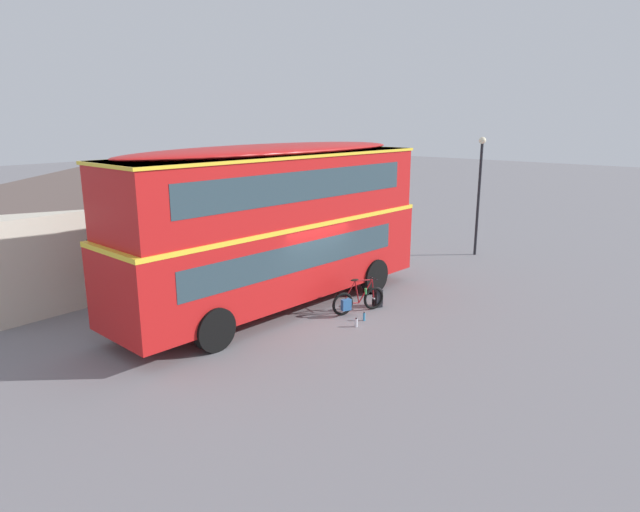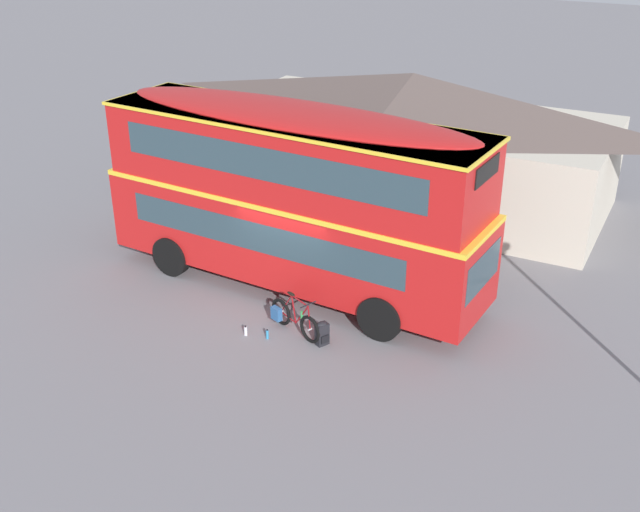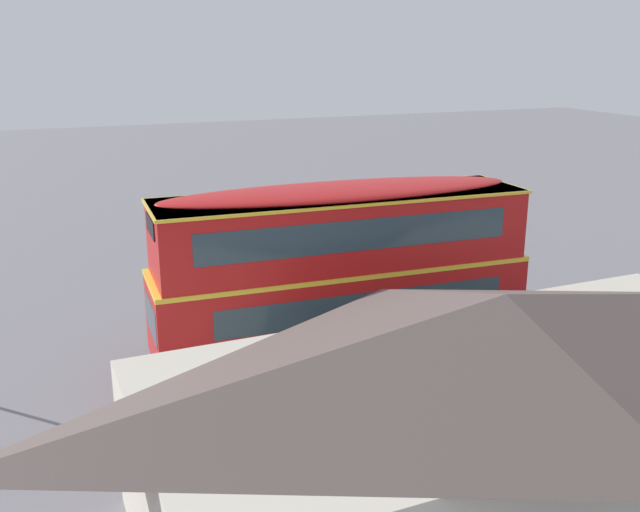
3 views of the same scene
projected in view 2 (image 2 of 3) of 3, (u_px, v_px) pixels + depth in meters
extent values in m
plane|color=slate|center=(292.00, 301.00, 19.49)|extent=(120.00, 120.00, 0.00)
cylinder|color=black|center=(423.00, 277.00, 19.49)|extent=(1.11, 0.33, 1.10)
cylinder|color=black|center=(380.00, 318.00, 17.66)|extent=(1.11, 0.33, 1.10)
cylinder|color=black|center=(226.00, 226.00, 22.43)|extent=(1.11, 0.33, 1.10)
cylinder|color=black|center=(171.00, 256.00, 20.59)|extent=(1.11, 0.33, 1.10)
cube|color=red|center=(293.00, 233.00, 19.62)|extent=(10.27, 2.95, 2.10)
cube|color=yellow|center=(292.00, 193.00, 19.15)|extent=(10.29, 2.97, 0.12)
cube|color=red|center=(292.00, 156.00, 18.72)|extent=(9.96, 2.89, 1.90)
ellipsoid|color=red|center=(291.00, 115.00, 18.27)|extent=(9.76, 2.83, 0.36)
cube|color=#2D424C|center=(483.00, 270.00, 17.15)|extent=(0.15, 2.05, 0.90)
cube|color=black|center=(487.00, 171.00, 16.19)|extent=(0.12, 1.38, 0.44)
cube|color=#2D424C|center=(258.00, 238.00, 18.63)|extent=(7.92, 0.39, 0.76)
cube|color=#2D424C|center=(263.00, 164.00, 17.72)|extent=(8.33, 0.41, 0.80)
cube|color=#2D424C|center=(312.00, 205.00, 20.54)|extent=(7.92, 0.39, 0.76)
cube|color=#2D424C|center=(318.00, 137.00, 19.59)|extent=(8.33, 0.41, 0.80)
cube|color=yellow|center=(291.00, 119.00, 18.32)|extent=(10.07, 2.97, 0.08)
torus|color=black|center=(310.00, 329.00, 17.61)|extent=(0.67, 0.31, 0.68)
torus|color=black|center=(281.00, 312.00, 18.33)|extent=(0.67, 0.31, 0.68)
cylinder|color=#B2B2B7|center=(310.00, 329.00, 17.61)|extent=(0.08, 0.11, 0.05)
cylinder|color=#B2B2B7|center=(281.00, 312.00, 18.33)|extent=(0.08, 0.11, 0.05)
cylinder|color=maroon|center=(302.00, 315.00, 17.69)|extent=(0.46, 0.20, 0.66)
cylinder|color=maroon|center=(300.00, 301.00, 17.59)|extent=(0.57, 0.24, 0.08)
cylinder|color=maroon|center=(294.00, 309.00, 17.88)|extent=(0.18, 0.09, 0.69)
cylinder|color=maroon|center=(288.00, 317.00, 18.16)|extent=(0.53, 0.22, 0.09)
cylinder|color=maroon|center=(286.00, 304.00, 18.06)|extent=(0.42, 0.17, 0.64)
cylinder|color=maroon|center=(309.00, 318.00, 17.50)|extent=(0.10, 0.06, 0.58)
cylinder|color=black|center=(308.00, 305.00, 17.37)|extent=(0.19, 0.44, 0.03)
ellipsoid|color=black|center=(291.00, 294.00, 17.78)|extent=(0.28, 0.18, 0.06)
cube|color=#2D609E|center=(276.00, 314.00, 18.22)|extent=(0.31, 0.23, 0.32)
cylinder|color=green|center=(302.00, 315.00, 17.69)|extent=(0.07, 0.07, 0.18)
cube|color=black|center=(322.00, 334.00, 17.56)|extent=(0.31, 0.35, 0.54)
ellipsoid|color=black|center=(322.00, 324.00, 17.44)|extent=(0.29, 0.33, 0.10)
cube|color=black|center=(325.00, 339.00, 17.51)|extent=(0.13, 0.20, 0.19)
cylinder|color=black|center=(322.00, 331.00, 17.68)|extent=(0.05, 0.05, 0.43)
cylinder|color=black|center=(316.00, 333.00, 17.60)|extent=(0.05, 0.05, 0.43)
cylinder|color=#338CBF|center=(267.00, 334.00, 17.84)|extent=(0.07, 0.07, 0.22)
cylinder|color=black|center=(267.00, 330.00, 17.79)|extent=(0.04, 0.04, 0.03)
cylinder|color=silver|center=(246.00, 331.00, 17.97)|extent=(0.08, 0.08, 0.23)
cylinder|color=black|center=(245.00, 326.00, 17.92)|extent=(0.05, 0.05, 0.03)
cube|color=beige|center=(409.00, 156.00, 25.33)|extent=(12.72, 6.03, 2.89)
pyramid|color=brown|center=(413.00, 94.00, 24.41)|extent=(13.13, 6.44, 1.31)
cube|color=#3D2319|center=(373.00, 196.00, 23.18)|extent=(1.10, 0.06, 2.10)
cube|color=#2D424C|center=(283.00, 163.00, 24.26)|extent=(1.10, 0.06, 0.90)
cube|color=#2D424C|center=(476.00, 197.00, 21.64)|extent=(1.10, 0.06, 0.90)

